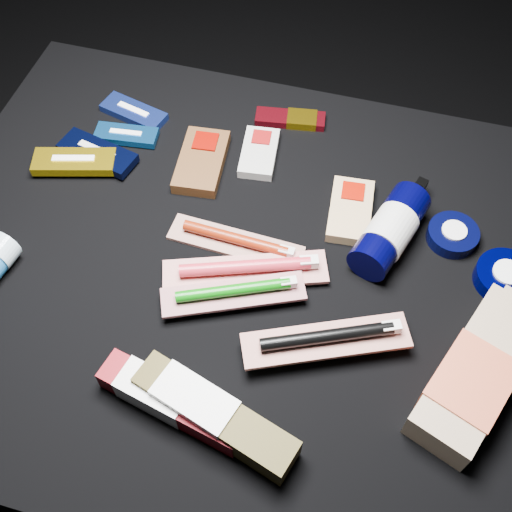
# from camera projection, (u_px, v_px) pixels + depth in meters

# --- Properties ---
(ground) EXTENTS (3.00, 3.00, 0.00)m
(ground) POSITION_uv_depth(u_px,v_px,m) (247.00, 378.00, 1.25)
(ground) COLOR black
(ground) RESTS_ON ground
(cloth_table) EXTENTS (0.98, 0.78, 0.40)m
(cloth_table) POSITION_uv_depth(u_px,v_px,m) (246.00, 331.00, 1.09)
(cloth_table) COLOR black
(cloth_table) RESTS_ON ground
(luna_bar_0) EXTENTS (0.12, 0.07, 0.01)m
(luna_bar_0) POSITION_uv_depth(u_px,v_px,m) (134.00, 112.00, 1.09)
(luna_bar_0) COLOR navy
(luna_bar_0) RESTS_ON cloth_table
(luna_bar_1) EXTENTS (0.11, 0.05, 0.01)m
(luna_bar_1) POSITION_uv_depth(u_px,v_px,m) (126.00, 135.00, 1.06)
(luna_bar_1) COLOR #125296
(luna_bar_1) RESTS_ON cloth_table
(luna_bar_2) EXTENTS (0.14, 0.08, 0.02)m
(luna_bar_2) POSITION_uv_depth(u_px,v_px,m) (98.00, 153.00, 1.03)
(luna_bar_2) COLOR black
(luna_bar_2) RESTS_ON cloth_table
(luna_bar_3) EXTENTS (0.14, 0.08, 0.02)m
(luna_bar_3) POSITION_uv_depth(u_px,v_px,m) (74.00, 162.00, 1.02)
(luna_bar_3) COLOR #AF8E0E
(luna_bar_3) RESTS_ON cloth_table
(clif_bar_0) EXTENTS (0.08, 0.14, 0.02)m
(clif_bar_0) POSITION_uv_depth(u_px,v_px,m) (202.00, 159.00, 1.03)
(clif_bar_0) COLOR #4A2C15
(clif_bar_0) RESTS_ON cloth_table
(clif_bar_1) EXTENTS (0.07, 0.11, 0.02)m
(clif_bar_1) POSITION_uv_depth(u_px,v_px,m) (259.00, 151.00, 1.04)
(clif_bar_1) COLOR #AFAFA8
(clif_bar_1) RESTS_ON cloth_table
(clif_bar_2) EXTENTS (0.07, 0.12, 0.02)m
(clif_bar_2) POSITION_uv_depth(u_px,v_px,m) (351.00, 208.00, 0.97)
(clif_bar_2) COLOR tan
(clif_bar_2) RESTS_ON cloth_table
(power_bar) EXTENTS (0.12, 0.05, 0.01)m
(power_bar) POSITION_uv_depth(u_px,v_px,m) (294.00, 119.00, 1.08)
(power_bar) COLOR maroon
(power_bar) RESTS_ON cloth_table
(lotion_bottle) EXTENTS (0.10, 0.19, 0.06)m
(lotion_bottle) POSITION_uv_depth(u_px,v_px,m) (390.00, 230.00, 0.92)
(lotion_bottle) COLOR black
(lotion_bottle) RESTS_ON cloth_table
(cream_tin_upper) EXTENTS (0.07, 0.07, 0.02)m
(cream_tin_upper) POSITION_uv_depth(u_px,v_px,m) (453.00, 235.00, 0.94)
(cream_tin_upper) COLOR black
(cream_tin_upper) RESTS_ON cloth_table
(cream_tin_lower) EXTENTS (0.09, 0.09, 0.03)m
(cream_tin_lower) POSITION_uv_depth(u_px,v_px,m) (505.00, 277.00, 0.90)
(cream_tin_lower) COLOR black
(cream_tin_lower) RESTS_ON cloth_table
(bodywash_bottle) EXTENTS (0.16, 0.25, 0.05)m
(bodywash_bottle) POSITION_uv_depth(u_px,v_px,m) (476.00, 375.00, 0.80)
(bodywash_bottle) COLOR tan
(bodywash_bottle) RESTS_ON cloth_table
(toothbrush_pack_0) EXTENTS (0.20, 0.06, 0.02)m
(toothbrush_pack_0) POSITION_uv_depth(u_px,v_px,m) (237.00, 241.00, 0.94)
(toothbrush_pack_0) COLOR #B2AAA6
(toothbrush_pack_0) RESTS_ON cloth_table
(toothbrush_pack_1) EXTENTS (0.24, 0.13, 0.03)m
(toothbrush_pack_1) POSITION_uv_depth(u_px,v_px,m) (248.00, 269.00, 0.90)
(toothbrush_pack_1) COLOR silver
(toothbrush_pack_1) RESTS_ON cloth_table
(toothbrush_pack_2) EXTENTS (0.20, 0.12, 0.02)m
(toothbrush_pack_2) POSITION_uv_depth(u_px,v_px,m) (235.00, 292.00, 0.87)
(toothbrush_pack_2) COLOR #B5AEA9
(toothbrush_pack_2) RESTS_ON cloth_table
(toothbrush_pack_3) EXTENTS (0.22, 0.14, 0.02)m
(toothbrush_pack_3) POSITION_uv_depth(u_px,v_px,m) (329.00, 338.00, 0.83)
(toothbrush_pack_3) COLOR #BAB5AF
(toothbrush_pack_3) RESTS_ON cloth_table
(toothpaste_carton_red) EXTENTS (0.20, 0.08, 0.04)m
(toothpaste_carton_red) POSITION_uv_depth(u_px,v_px,m) (166.00, 398.00, 0.79)
(toothpaste_carton_red) COLOR maroon
(toothpaste_carton_red) RESTS_ON cloth_table
(toothpaste_carton_green) EXTENTS (0.22, 0.11, 0.04)m
(toothpaste_carton_green) POSITION_uv_depth(u_px,v_px,m) (208.00, 411.00, 0.78)
(toothpaste_carton_green) COLOR #3A300E
(toothpaste_carton_green) RESTS_ON cloth_table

